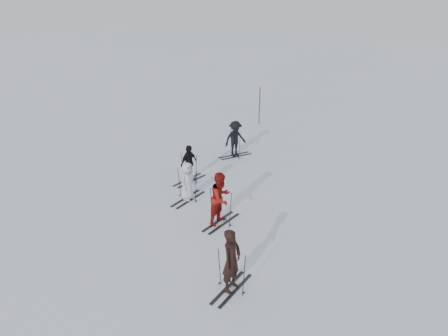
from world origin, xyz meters
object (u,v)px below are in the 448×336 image
object	(u,v)px
skier_red	(221,199)
skier_uphill_left	(189,164)
piste_marker	(259,106)
skier_uphill_far	(235,139)
skier_grey	(187,182)
skier_near_dark	(232,261)

from	to	relation	value
skier_red	skier_uphill_left	bearing A→B (deg)	57.03
skier_red	skier_uphill_left	size ratio (longest dim) A/B	1.20
skier_red	piste_marker	xyz separation A→B (m)	(-4.65, 11.07, 0.17)
skier_red	skier_uphill_far	size ratio (longest dim) A/B	1.08
piste_marker	skier_grey	bearing A→B (deg)	-75.93
skier_uphill_left	skier_near_dark	bearing A→B (deg)	-128.34
skier_near_dark	piste_marker	distance (m)	15.54
skier_grey	skier_uphill_far	distance (m)	5.05
skier_uphill_left	skier_uphill_far	world-z (taller)	skier_uphill_far
skier_grey	skier_near_dark	bearing A→B (deg)	-130.12
skier_near_dark	skier_uphill_left	xyz separation A→B (m)	(-5.35, 5.08, -0.13)
skier_grey	skier_red	bearing A→B (deg)	-111.14
skier_near_dark	piste_marker	xyz separation A→B (m)	(-6.90, 13.92, 0.19)
skier_uphill_far	piste_marker	size ratio (longest dim) A/B	0.78
skier_grey	piste_marker	xyz separation A→B (m)	(-2.57, 10.26, 0.36)
skier_grey	piste_marker	world-z (taller)	piste_marker
skier_red	skier_uphill_far	world-z (taller)	skier_red
skier_near_dark	skier_grey	size ratio (longest dim) A/B	1.22
skier_near_dark	skier_red	xyz separation A→B (m)	(-2.25, 2.85, 0.03)
skier_near_dark	skier_grey	world-z (taller)	skier_near_dark
skier_red	skier_uphill_far	bearing A→B (deg)	30.36
skier_uphill_left	skier_red	bearing A→B (deg)	-120.50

